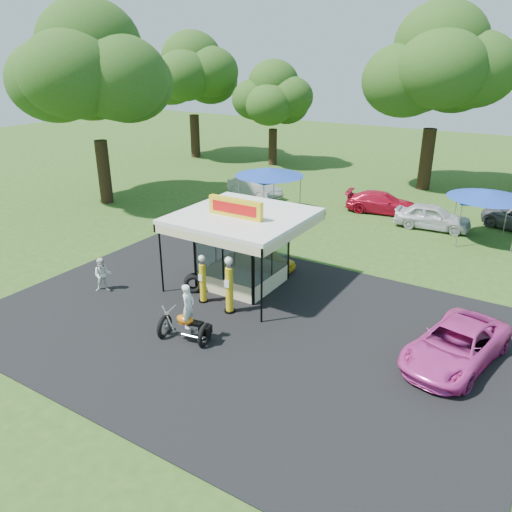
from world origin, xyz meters
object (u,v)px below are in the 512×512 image
Objects in this scene: gas_station_kiosk at (243,248)px; pink_sedan at (456,345)px; bg_car_a at (255,187)px; bg_car_c at (432,217)px; spectator_west at (103,275)px; bg_car_b at (382,203)px; tent_east at (488,194)px; motorcycle at (187,319)px; gas_pump_right at (229,286)px; gas_pump_left at (203,280)px; kiosk_car at (268,259)px; tent_west at (269,172)px.

pink_sedan is (9.54, -1.37, -1.10)m from gas_station_kiosk.
bg_car_a is 1.01× the size of bg_car_c.
pink_sedan is at bearing -33.14° from spectator_west.
gas_station_kiosk is at bearing 163.21° from bg_car_b.
tent_east is (2.89, -0.71, 1.96)m from bg_car_c.
bg_car_b is (0.73, 19.27, -0.24)m from motorcycle.
motorcycle is 1.53× the size of spectator_west.
gas_pump_right is at bearing 167.69° from bg_car_b.
gas_pump_left reaches higher than kiosk_car.
gas_station_kiosk is 1.11× the size of pink_sedan.
bg_car_b is 1.10× the size of tent_east.
kiosk_car is at bearing 90.00° from gas_station_kiosk.
motorcycle reaches higher than gas_pump_left.
bg_car_c is at bearing 67.09° from gas_station_kiosk.
gas_pump_left is 0.88× the size of gas_pump_right.
bg_car_c is at bearing 15.32° from spectator_west.
gas_station_kiosk is 2.51m from gas_pump_left.
gas_station_kiosk is 3.46× the size of spectator_west.
tent_west is at bearing 113.90° from gas_pump_right.
motorcycle is 0.54× the size of tent_west.
gas_pump_left is at bearing -162.23° from pink_sedan.
kiosk_car is 0.66× the size of tent_east.
spectator_west reaches higher than bg_car_c.
gas_pump_right reaches higher than kiosk_car.
bg_car_a is (-17.07, 14.35, 0.06)m from pink_sedan.
bg_car_c is at bearing 68.87° from gas_pump_left.
tent_west is (-4.50, 9.94, 1.00)m from gas_station_kiosk.
motorcycle is at bearing -140.15° from bg_car_a.
gas_pump_left reaches higher than bg_car_b.
bg_car_b is at bearing 27.12° from spectator_west.
bg_car_b is (2.14, 16.51, -0.36)m from gas_pump_left.
bg_car_a is 4.76m from tent_west.
bg_car_a is 12.86m from bg_car_c.
gas_pump_right is 0.52× the size of bg_car_b.
bg_car_c is at bearing 166.17° from tent_east.
gas_pump_right is 8.62m from pink_sedan.
gas_station_kiosk reaches higher than pink_sedan.
tent_west is at bearing 99.27° from motorcycle.
gas_pump_left is 0.49× the size of tent_west.
bg_car_a is (-7.53, 10.77, 0.25)m from kiosk_car.
bg_car_c is at bearing -76.96° from bg_car_a.
tent_west is (-9.82, -2.66, 2.04)m from bg_car_c.
gas_station_kiosk reaches higher than spectator_west.
pink_sedan is (8.59, 3.74, -0.25)m from motorcycle.
tent_east is (12.71, 1.95, -0.08)m from tent_west.
tent_west reaches higher than bg_car_b.
gas_station_kiosk is 10.96m from tent_west.
bg_car_c is (5.32, 10.39, 0.27)m from kiosk_car.
gas_pump_right is at bearing -136.38° from bg_car_a.
tent_east is (7.19, 14.40, 1.53)m from gas_pump_right.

